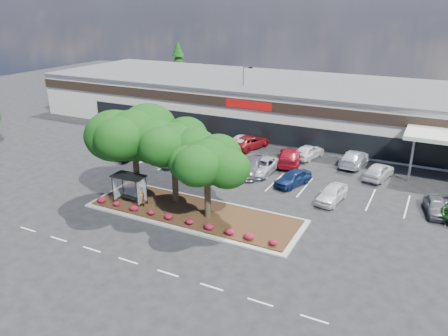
% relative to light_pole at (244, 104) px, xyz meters
% --- Properties ---
extents(ground, '(160.00, 160.00, 0.00)m').
position_rel_light_pole_xyz_m(ground, '(8.46, -28.00, -3.87)').
color(ground, black).
rests_on(ground, ground).
extents(retail_store, '(80.40, 25.20, 6.25)m').
position_rel_light_pole_xyz_m(retail_store, '(8.52, 5.91, -0.72)').
color(retail_store, beige).
rests_on(retail_store, ground).
extents(landscape_island, '(18.00, 6.00, 0.26)m').
position_rel_light_pole_xyz_m(landscape_island, '(6.46, -24.00, -3.75)').
color(landscape_island, '#9C9B97').
rests_on(landscape_island, ground).
extents(lane_markings, '(33.12, 20.06, 0.01)m').
position_rel_light_pole_xyz_m(lane_markings, '(8.32, -17.57, -3.87)').
color(lane_markings, silver).
rests_on(lane_markings, ground).
extents(shrub_row, '(17.00, 0.80, 0.50)m').
position_rel_light_pole_xyz_m(shrub_row, '(6.46, -26.10, -3.36)').
color(shrub_row, maroon).
rests_on(shrub_row, landscape_island).
extents(bus_shelter, '(2.75, 1.55, 2.59)m').
position_rel_light_pole_xyz_m(bus_shelter, '(0.96, -25.05, -1.57)').
color(bus_shelter, black).
rests_on(bus_shelter, landscape_island).
extents(island_tree_west, '(7.20, 7.20, 7.89)m').
position_rel_light_pole_xyz_m(island_tree_west, '(0.46, -23.50, 0.33)').
color(island_tree_west, '#133B0D').
rests_on(island_tree_west, landscape_island).
extents(island_tree_mid, '(6.60, 6.60, 7.32)m').
position_rel_light_pole_xyz_m(island_tree_mid, '(3.96, -22.80, 0.05)').
color(island_tree_mid, '#133B0D').
rests_on(island_tree_mid, landscape_island).
extents(island_tree_east, '(5.80, 5.80, 6.50)m').
position_rel_light_pole_xyz_m(island_tree_east, '(7.96, -24.30, -0.36)').
color(island_tree_east, '#133B0D').
rests_on(island_tree_east, landscape_island).
extents(conifer_north_west, '(4.40, 4.40, 10.00)m').
position_rel_light_pole_xyz_m(conifer_north_west, '(-21.54, 18.00, 1.13)').
color(conifer_north_west, '#133B0D').
rests_on(conifer_north_west, ground).
extents(person_waiting, '(0.70, 0.52, 1.77)m').
position_rel_light_pole_xyz_m(person_waiting, '(2.08, -25.11, -2.73)').
color(person_waiting, '#594C47').
rests_on(person_waiting, landscape_island).
extents(light_pole, '(1.43, 0.50, 8.80)m').
position_rel_light_pole_xyz_m(light_pole, '(0.00, 0.00, 0.00)').
color(light_pole, '#9C9B97').
rests_on(light_pole, ground).
extents(car_0, '(1.82, 4.26, 1.37)m').
position_rel_light_pole_xyz_m(car_0, '(-6.68, -15.13, -3.19)').
color(car_0, black).
rests_on(car_0, ground).
extents(car_1, '(2.36, 4.27, 1.38)m').
position_rel_light_pole_xyz_m(car_1, '(-1.24, -14.68, -3.19)').
color(car_1, silver).
rests_on(car_1, ground).
extents(car_2, '(3.05, 5.80, 1.56)m').
position_rel_light_pole_xyz_m(car_2, '(0.15, -12.94, -3.10)').
color(car_2, '#B6B6B6').
rests_on(car_2, ground).
extents(car_3, '(2.58, 5.57, 1.58)m').
position_rel_light_pole_xyz_m(car_3, '(7.06, -13.51, -3.09)').
color(car_3, '#58575F').
rests_on(car_3, ground).
extents(car_4, '(2.49, 5.21, 1.44)m').
position_rel_light_pole_xyz_m(car_4, '(7.90, -12.79, -3.16)').
color(car_4, '#B6BBC2').
rests_on(car_4, ground).
extents(car_5, '(3.09, 4.59, 1.45)m').
position_rel_light_pole_xyz_m(car_5, '(11.74, -14.47, -3.15)').
color(car_5, navy).
rests_on(car_5, ground).
extents(car_6, '(2.29, 4.47, 1.46)m').
position_rel_light_pole_xyz_m(car_6, '(15.92, -16.42, -3.14)').
color(car_6, white).
rests_on(car_6, ground).
extents(car_7, '(2.40, 4.25, 1.36)m').
position_rel_light_pole_xyz_m(car_7, '(24.13, -14.92, -3.19)').
color(car_7, '#5B5C63').
rests_on(car_7, ground).
extents(car_9, '(3.64, 5.25, 1.41)m').
position_rel_light_pole_xyz_m(car_9, '(-4.41, -7.82, -3.17)').
color(car_9, maroon).
rests_on(car_9, ground).
extents(car_10, '(2.76, 4.68, 1.46)m').
position_rel_light_pole_xyz_m(car_10, '(2.91, -5.59, -3.14)').
color(car_10, silver).
rests_on(car_10, ground).
extents(car_11, '(3.93, 6.06, 1.55)m').
position_rel_light_pole_xyz_m(car_11, '(3.55, -5.94, -3.10)').
color(car_11, maroon).
rests_on(car_11, ground).
extents(car_12, '(3.58, 6.21, 1.69)m').
position_rel_light_pole_xyz_m(car_12, '(9.52, -8.91, -3.03)').
color(car_12, maroon).
rests_on(car_12, ground).
extents(car_13, '(2.87, 4.88, 1.56)m').
position_rel_light_pole_xyz_m(car_13, '(10.82, -6.24, -3.09)').
color(car_13, white).
rests_on(car_13, ground).
extents(car_14, '(2.56, 5.60, 1.59)m').
position_rel_light_pole_xyz_m(car_14, '(15.77, -6.21, -3.08)').
color(car_14, silver).
rests_on(car_14, ground).
extents(car_15, '(2.79, 4.87, 1.56)m').
position_rel_light_pole_xyz_m(car_15, '(18.75, -9.01, -3.09)').
color(car_15, silver).
rests_on(car_15, ground).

